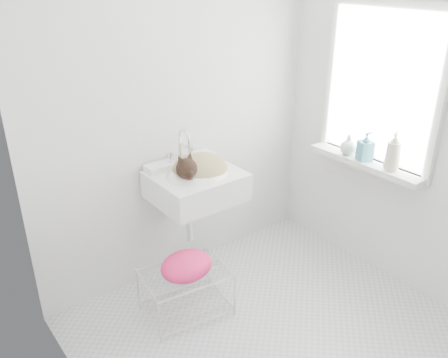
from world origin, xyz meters
TOP-DOWN VIEW (x-y plane):
  - floor at (0.00, 0.00)m, footprint 2.20×2.00m
  - back_wall at (0.00, 1.00)m, footprint 2.20×0.02m
  - right_wall at (1.10, 0.00)m, footprint 0.02×2.00m
  - left_wall at (-1.10, 0.00)m, footprint 0.02×2.00m
  - window_glass at (1.09, 0.20)m, footprint 0.01×0.80m
  - window_frame at (1.07, 0.20)m, footprint 0.04×0.90m
  - windowsill at (1.01, 0.20)m, footprint 0.16×0.88m
  - sink at (-0.06, 0.74)m, footprint 0.57×0.49m
  - faucet at (-0.06, 0.92)m, footprint 0.21×0.14m
  - cat at (-0.04, 0.72)m, footprint 0.40×0.32m
  - wire_rack at (-0.32, 0.50)m, footprint 0.57×0.43m
  - towel at (-0.33, 0.47)m, footprint 0.36×0.27m
  - bottle_a at (1.00, -0.01)m, footprint 0.11×0.11m
  - bottle_b at (1.00, 0.21)m, footprint 0.12×0.12m
  - bottle_c at (1.00, 0.35)m, footprint 0.15×0.15m

SIDE VIEW (x-z plane):
  - floor at x=0.00m, z-range -0.01..0.01m
  - wire_rack at x=-0.32m, z-range -0.01..0.31m
  - towel at x=-0.33m, z-range 0.27..0.41m
  - windowsill at x=1.01m, z-range 0.81..0.85m
  - sink at x=-0.06m, z-range 0.74..0.96m
  - bottle_a at x=1.00m, z-range 0.74..0.96m
  - bottle_b at x=1.00m, z-range 0.75..0.95m
  - bottle_c at x=1.00m, z-range 0.78..0.92m
  - cat at x=-0.04m, z-range 0.76..1.01m
  - faucet at x=-0.06m, z-range 0.89..1.09m
  - back_wall at x=0.00m, z-range 0.00..2.50m
  - right_wall at x=1.10m, z-range 0.00..2.50m
  - left_wall at x=-1.10m, z-range 0.00..2.50m
  - window_glass at x=1.09m, z-range 0.85..1.85m
  - window_frame at x=1.07m, z-range 0.80..1.90m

